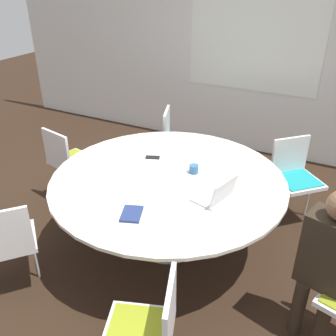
{
  "coord_description": "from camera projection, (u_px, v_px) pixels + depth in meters",
  "views": [
    {
      "loc": [
        1.34,
        -2.59,
        2.45
      ],
      "look_at": [
        0.0,
        0.0,
        0.86
      ],
      "focal_mm": 40.0,
      "sensor_mm": 36.0,
      "label": 1
    }
  ],
  "objects": [
    {
      "name": "chair_2",
      "position": [
        177.0,
        137.0,
        4.71
      ],
      "size": [
        0.55,
        0.56,
        0.88
      ],
      "rotation": [
        0.0,
        0.0,
        11.35
      ],
      "color": "silver",
      "rests_on": "ground_plane"
    },
    {
      "name": "person_0",
      "position": [
        328.0,
        257.0,
        2.51
      ],
      "size": [
        0.4,
        0.32,
        1.23
      ],
      "rotation": [
        0.0,
        0.0,
        9.16
      ],
      "color": "#2D2319",
      "rests_on": "ground_plane"
    },
    {
      "name": "cell_phone",
      "position": [
        153.0,
        157.0,
        3.72
      ],
      "size": [
        0.16,
        0.12,
        0.01
      ],
      "color": "black",
      "rests_on": "conference_table"
    },
    {
      "name": "spiral_notebook",
      "position": [
        132.0,
        214.0,
        2.87
      ],
      "size": [
        0.21,
        0.25,
        0.02
      ],
      "color": "navy",
      "rests_on": "conference_table"
    },
    {
      "name": "conference_table",
      "position": [
        168.0,
        188.0,
        3.42
      ],
      "size": [
        2.12,
        2.12,
        0.76
      ],
      "color": "#B7B7BC",
      "rests_on": "ground_plane"
    },
    {
      "name": "wall_back",
      "position": [
        253.0,
        56.0,
        5.04
      ],
      "size": [
        8.0,
        0.07,
        2.7
      ],
      "color": "silver",
      "rests_on": "ground_plane"
    },
    {
      "name": "laptop",
      "position": [
        217.0,
        195.0,
        3.03
      ],
      "size": [
        0.32,
        0.37,
        0.21
      ],
      "rotation": [
        0.0,
        0.0,
        4.45
      ],
      "color": "silver",
      "rests_on": "conference_table"
    },
    {
      "name": "chair_5",
      "position": [
        149.0,
        328.0,
        2.24
      ],
      "size": [
        0.54,
        0.56,
        0.88
      ],
      "rotation": [
        0.0,
        0.0,
        14.48
      ],
      "color": "silver",
      "rests_on": "ground_plane"
    },
    {
      "name": "coffee_cup",
      "position": [
        194.0,
        169.0,
        3.43
      ],
      "size": [
        0.09,
        0.09,
        0.08
      ],
      "color": "#33669E",
      "rests_on": "conference_table"
    },
    {
      "name": "chair_3",
      "position": [
        68.0,
        157.0,
        4.22
      ],
      "size": [
        0.52,
        0.5,
        0.88
      ],
      "rotation": [
        0.0,
        0.0,
        12.35
      ],
      "color": "silver",
      "rests_on": "ground_plane"
    },
    {
      "name": "chair_1",
      "position": [
        295.0,
        173.0,
        3.91
      ],
      "size": [
        0.61,
        0.61,
        0.88
      ],
      "rotation": [
        0.0,
        0.0,
        10.21
      ],
      "color": "silver",
      "rests_on": "ground_plane"
    },
    {
      "name": "chair_4",
      "position": [
        6.0,
        239.0,
        2.96
      ],
      "size": [
        0.61,
        0.61,
        0.88
      ],
      "rotation": [
        0.0,
        0.0,
        13.42
      ],
      "color": "silver",
      "rests_on": "ground_plane"
    },
    {
      "name": "handbag",
      "position": [
        148.0,
        157.0,
        5.09
      ],
      "size": [
        0.36,
        0.16,
        0.28
      ],
      "color": "#661E56",
      "rests_on": "ground_plane"
    },
    {
      "name": "ground_plane",
      "position": [
        168.0,
        243.0,
        3.73
      ],
      "size": [
        16.0,
        16.0,
        0.0
      ],
      "primitive_type": "plane",
      "color": "black"
    }
  ]
}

